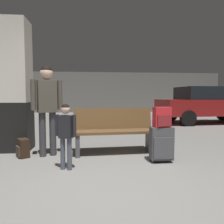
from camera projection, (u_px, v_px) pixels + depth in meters
ground_plane at (98, 135)px, 6.54m from camera, size 18.00×18.00×0.10m
garage_back_wall at (95, 92)px, 15.24m from camera, size 18.00×0.12×2.80m
structural_pillar at (16, 87)px, 4.47m from camera, size 0.57×0.57×2.67m
bench at (114, 131)px, 4.30m from camera, size 1.63×0.63×0.89m
suitcase at (162, 144)px, 3.71m from camera, size 0.38×0.24×0.60m
backpack_bright at (162, 117)px, 3.67m from camera, size 0.30×0.22×0.34m
child at (66, 129)px, 3.31m from camera, size 0.33×0.24×1.01m
adult at (47, 101)px, 4.05m from camera, size 0.54×0.31×1.69m
backpack_dark_floor at (23, 148)px, 4.02m from camera, size 0.30×0.32×0.34m
parked_car_side at (207, 104)px, 9.13m from camera, size 4.20×2.00×1.51m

